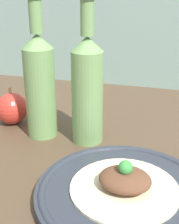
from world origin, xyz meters
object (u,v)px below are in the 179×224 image
object	(u,v)px
cider_bottle_right	(87,87)
cider_bottle_left	(40,83)
plate	(124,193)
apple	(12,108)
plated_food	(125,183)

from	to	relation	value
cider_bottle_right	cider_bottle_left	bearing A→B (deg)	180.00
plate	apple	xyz separation A→B (cm)	(-31.67, 21.58, 2.67)
plated_food	cider_bottle_left	world-z (taller)	cider_bottle_left
cider_bottle_left	apple	bearing A→B (deg)	159.36
cider_bottle_left	apple	world-z (taller)	cider_bottle_left
plated_food	plate	bearing A→B (deg)	116.57
cider_bottle_right	apple	bearing A→B (deg)	169.91
cider_bottle_left	apple	xyz separation A→B (cm)	(-9.59, 3.61, -8.43)
plated_food	apple	world-z (taller)	apple
plate	cider_bottle_left	distance (cm)	30.55
plate	cider_bottle_left	world-z (taller)	cider_bottle_left
plate	cider_bottle_left	size ratio (longest dim) A/B	0.94
cider_bottle_left	plate	bearing A→B (deg)	-39.14
cider_bottle_left	cider_bottle_right	xyz separation A→B (cm)	(10.71, 0.00, 0.00)
plate	cider_bottle_right	distance (cm)	23.98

